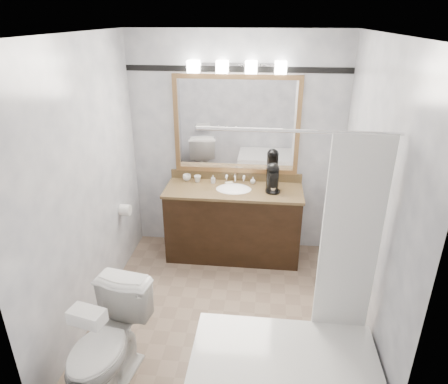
# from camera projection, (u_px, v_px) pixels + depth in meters

# --- Properties ---
(room) EXTENTS (2.42, 2.62, 2.52)m
(room) POSITION_uv_depth(u_px,v_px,m) (224.00, 193.00, 3.35)
(room) COLOR #8D755F
(room) RESTS_ON ground
(vanity) EXTENTS (1.53, 0.58, 0.97)m
(vanity) POSITION_uv_depth(u_px,v_px,m) (233.00, 221.00, 4.60)
(vanity) COLOR black
(vanity) RESTS_ON ground
(mirror) EXTENTS (1.40, 0.04, 1.10)m
(mirror) POSITION_uv_depth(u_px,v_px,m) (236.00, 126.00, 4.41)
(mirror) COLOR #987044
(mirror) RESTS_ON room
(vanity_light_bar) EXTENTS (1.02, 0.14, 0.12)m
(vanity_light_bar) POSITION_uv_depth(u_px,v_px,m) (237.00, 67.00, 4.10)
(vanity_light_bar) COLOR silver
(vanity_light_bar) RESTS_ON room
(accent_stripe) EXTENTS (2.40, 0.01, 0.06)m
(accent_stripe) POSITION_uv_depth(u_px,v_px,m) (237.00, 69.00, 4.18)
(accent_stripe) COLOR black
(accent_stripe) RESTS_ON room
(bathtub) EXTENTS (1.30, 0.75, 1.96)m
(bathtub) POSITION_uv_depth(u_px,v_px,m) (286.00, 370.00, 2.87)
(bathtub) COLOR white
(bathtub) RESTS_ON ground
(tp_roll) EXTENTS (0.11, 0.12, 0.12)m
(tp_roll) POSITION_uv_depth(u_px,v_px,m) (125.00, 210.00, 4.29)
(tp_roll) COLOR white
(tp_roll) RESTS_ON room
(toilet) EXTENTS (0.57, 0.84, 0.79)m
(toilet) POSITION_uv_depth(u_px,v_px,m) (107.00, 345.00, 2.94)
(toilet) COLOR white
(toilet) RESTS_ON ground
(tissue_box) EXTENTS (0.26, 0.18, 0.10)m
(tissue_box) POSITION_uv_depth(u_px,v_px,m) (87.00, 316.00, 2.57)
(tissue_box) COLOR white
(tissue_box) RESTS_ON toilet
(coffee_maker) EXTENTS (0.16, 0.21, 0.32)m
(coffee_maker) POSITION_uv_depth(u_px,v_px,m) (273.00, 177.00, 4.33)
(coffee_maker) COLOR black
(coffee_maker) RESTS_ON vanity
(cup_left) EXTENTS (0.12, 0.12, 0.07)m
(cup_left) POSITION_uv_depth(u_px,v_px,m) (187.00, 177.00, 4.65)
(cup_left) COLOR white
(cup_left) RESTS_ON vanity
(cup_right) EXTENTS (0.10, 0.10, 0.07)m
(cup_right) POSITION_uv_depth(u_px,v_px,m) (198.00, 179.00, 4.61)
(cup_right) COLOR white
(cup_right) RESTS_ON vanity
(soap_bottle_a) EXTENTS (0.05, 0.05, 0.09)m
(soap_bottle_a) POSITION_uv_depth(u_px,v_px,m) (213.00, 179.00, 4.57)
(soap_bottle_a) COLOR white
(soap_bottle_a) RESTS_ON vanity
(soap_bottle_b) EXTENTS (0.07, 0.07, 0.08)m
(soap_bottle_b) POSITION_uv_depth(u_px,v_px,m) (253.00, 180.00, 4.56)
(soap_bottle_b) COLOR white
(soap_bottle_b) RESTS_ON vanity
(soap_bar) EXTENTS (0.10, 0.08, 0.03)m
(soap_bar) POSITION_uv_depth(u_px,v_px,m) (229.00, 183.00, 4.54)
(soap_bar) COLOR beige
(soap_bar) RESTS_ON vanity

